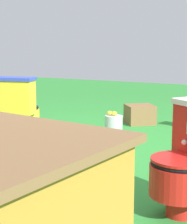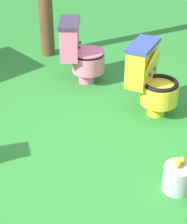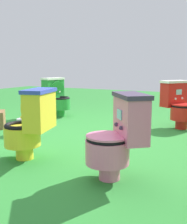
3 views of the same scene
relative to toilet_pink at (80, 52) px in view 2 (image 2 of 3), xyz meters
The scene contains 4 objects.
ground 1.58m from the toilet_pink, 136.93° to the right, with size 14.00×14.00×0.00m, color #2D8433.
toilet_pink is the anchor object (origin of this frame).
toilet_yellow 0.97m from the toilet_pink, 92.01° to the right, with size 0.52×0.58×0.73m.
lemon_bucket 1.98m from the toilet_pink, 115.11° to the right, with size 0.22×0.22×0.28m.
Camera 2 is at (-1.85, -1.75, 2.13)m, focal length 63.32 mm.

